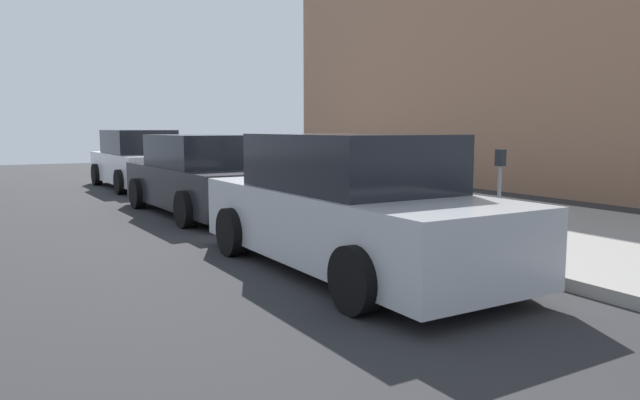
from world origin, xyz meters
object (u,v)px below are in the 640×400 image
Objects in this scene: suitcase_navy_1 at (398,202)px; parking_meter at (500,183)px; suitcase_red_2 at (378,203)px; suitcase_olive_5 at (333,189)px; parked_car_silver_0 at (348,207)px; suitcase_teal_3 at (364,200)px; parked_car_charcoal_1 at (204,177)px; fire_hydrant at (310,183)px; parked_car_white_2 at (139,161)px; bollard_post at (287,184)px; suitcase_maroon_4 at (348,194)px; suitcase_black_0 at (416,211)px.

suitcase_navy_1 is 1.97m from parking_meter.
suitcase_olive_5 is at bearing -1.22° from suitcase_red_2.
suitcase_teal_3 is at bearing -36.87° from parked_car_silver_0.
suitcase_olive_5 is 2.60m from parked_car_charcoal_1.
suitcase_teal_3 is 1.07× the size of fire_hydrant.
parked_car_white_2 is at bearing 11.00° from parking_meter.
parked_car_charcoal_1 is at bearing -0.00° from parked_car_silver_0.
parked_car_charcoal_1 is at bearing 89.67° from bollard_post.
suitcase_olive_5 is 1.40× the size of bollard_post.
suitcase_maroon_4 is at bearing -32.02° from parked_car_silver_0.
suitcase_red_2 is at bearing 179.41° from fire_hydrant.
suitcase_red_2 is 1.04m from suitcase_maroon_4.
suitcase_olive_5 is (0.53, 0.02, 0.03)m from suitcase_maroon_4.
parked_car_charcoal_1 is 5.83m from parked_car_white_2.
suitcase_red_2 is at bearing 176.86° from suitcase_maroon_4.
suitcase_teal_3 is 0.95× the size of suitcase_maroon_4.
suitcase_teal_3 is 0.19× the size of parked_car_white_2.
suitcase_maroon_4 is (2.05, -0.06, 0.06)m from suitcase_black_0.
suitcase_black_0 reaches higher than fire_hydrant.
parked_car_white_2 reaches higher than bollard_post.
parked_car_white_2 reaches higher than suitcase_navy_1.
suitcase_maroon_4 is (1.04, -0.06, 0.06)m from suitcase_red_2.
suitcase_navy_1 is 1.58× the size of suitcase_red_2.
suitcase_maroon_4 is 0.74× the size of parking_meter.
bollard_post is at bearing 4.77° from suitcase_maroon_4.
suitcase_black_0 is at bearing 176.69° from suitcase_navy_1.
parked_car_charcoal_1 is (2.19, 2.01, 0.24)m from suitcase_maroon_4.
suitcase_red_2 is 0.73× the size of suitcase_teal_3.
parked_car_silver_0 reaches higher than suitcase_olive_5.
suitcase_red_2 is at bearing 172.31° from suitcase_teal_3.
suitcase_olive_5 reaches higher than fire_hydrant.
parking_meter is (-1.40, -0.28, 0.53)m from suitcase_black_0.
fire_hydrant is (0.89, 0.01, 0.05)m from suitcase_olive_5.
parked_car_silver_0 is (-2.70, 2.02, 0.33)m from suitcase_teal_3.
suitcase_maroon_4 is at bearing -165.92° from parked_car_white_2.
suitcase_navy_1 reaches higher than bollard_post.
fire_hydrant is at bearing 1.27° from suitcase_maroon_4.
bollard_post is 6.13m from parked_car_white_2.
suitcase_black_0 is at bearing -178.40° from bollard_post.
parked_car_silver_0 is at bearing 152.02° from suitcase_olive_5.
fire_hydrant is (2.46, -0.03, 0.14)m from suitcase_red_2.
parked_car_white_2 is (8.02, 2.01, 0.27)m from suitcase_maroon_4.
fire_hydrant is (2.96, -0.00, 0.06)m from suitcase_navy_1.
suitcase_maroon_4 is 3.49m from parking_meter.
parked_car_silver_0 is at bearing 130.25° from suitcase_navy_1.
parked_car_charcoal_1 is (5.40, -0.00, -0.02)m from parked_car_silver_0.
suitcase_olive_5 is 0.82× the size of parking_meter.
parked_car_charcoal_1 reaches higher than bollard_post.
suitcase_black_0 is 2.05m from suitcase_maroon_4.
parked_car_charcoal_1 is at bearing 36.83° from suitcase_teal_3.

